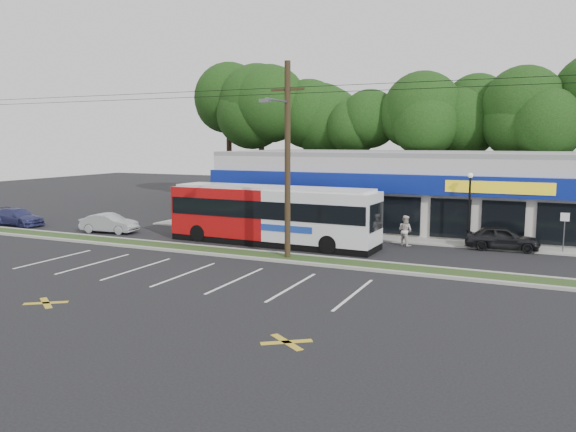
# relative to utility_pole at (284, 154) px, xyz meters

# --- Properties ---
(ground) EXTENTS (120.00, 120.00, 0.00)m
(ground) POSITION_rel_utility_pole_xyz_m (-2.83, -0.93, -5.41)
(ground) COLOR black
(ground) RESTS_ON ground
(grass_strip) EXTENTS (40.00, 1.60, 0.12)m
(grass_strip) POSITION_rel_utility_pole_xyz_m (-2.83, 0.07, -5.35)
(grass_strip) COLOR #233E19
(grass_strip) RESTS_ON ground
(curb_south) EXTENTS (40.00, 0.25, 0.14)m
(curb_south) POSITION_rel_utility_pole_xyz_m (-2.83, -0.78, -5.34)
(curb_south) COLOR #9E9E93
(curb_south) RESTS_ON ground
(curb_north) EXTENTS (40.00, 0.25, 0.14)m
(curb_north) POSITION_rel_utility_pole_xyz_m (-2.83, 0.92, -5.34)
(curb_north) COLOR #9E9E93
(curb_north) RESTS_ON ground
(sidewalk) EXTENTS (32.00, 2.20, 0.10)m
(sidewalk) POSITION_rel_utility_pole_xyz_m (2.17, 8.07, -5.36)
(sidewalk) COLOR #9E9E93
(sidewalk) RESTS_ON ground
(strip_mall) EXTENTS (25.00, 12.55, 5.30)m
(strip_mall) POSITION_rel_utility_pole_xyz_m (2.67, 14.99, -2.76)
(strip_mall) COLOR beige
(strip_mall) RESTS_ON ground
(utility_pole) EXTENTS (50.00, 2.77, 10.00)m
(utility_pole) POSITION_rel_utility_pole_xyz_m (0.00, 0.00, 0.00)
(utility_pole) COLOR black
(utility_pole) RESTS_ON ground
(lamp_post) EXTENTS (0.30, 0.30, 4.25)m
(lamp_post) POSITION_rel_utility_pole_xyz_m (8.17, 7.87, -2.74)
(lamp_post) COLOR black
(lamp_post) RESTS_ON ground
(sign_post) EXTENTS (0.45, 0.10, 2.23)m
(sign_post) POSITION_rel_utility_pole_xyz_m (13.17, 7.65, -3.86)
(sign_post) COLOR #59595E
(sign_post) RESTS_ON ground
(tree_line) EXTENTS (46.76, 6.76, 11.83)m
(tree_line) POSITION_rel_utility_pole_xyz_m (1.17, 25.07, 3.00)
(tree_line) COLOR black
(tree_line) RESTS_ON ground
(metrobus) EXTENTS (12.83, 3.10, 3.43)m
(metrobus) POSITION_rel_utility_pole_xyz_m (-2.43, 3.57, -3.60)
(metrobus) COLOR #A50C0D
(metrobus) RESTS_ON ground
(car_dark) EXTENTS (4.07, 1.90, 1.35)m
(car_dark) POSITION_rel_utility_pole_xyz_m (10.08, 7.34, -4.74)
(car_dark) COLOR black
(car_dark) RESTS_ON ground
(car_silver) EXTENTS (4.01, 1.86, 1.27)m
(car_silver) POSITION_rel_utility_pole_xyz_m (-14.14, 2.81, -4.78)
(car_silver) COLOR #9FA1A7
(car_silver) RESTS_ON ground
(car_blue) EXTENTS (4.37, 2.02, 1.24)m
(car_blue) POSITION_rel_utility_pole_xyz_m (-22.38, 2.57, -4.79)
(car_blue) COLOR navy
(car_blue) RESTS_ON ground
(pedestrian_a) EXTENTS (0.57, 0.38, 1.53)m
(pedestrian_a) POSITION_rel_utility_pole_xyz_m (1.51, 7.57, -4.65)
(pedestrian_a) COLOR beige
(pedestrian_a) RESTS_ON ground
(pedestrian_b) EXTENTS (1.08, 0.99, 1.79)m
(pedestrian_b) POSITION_rel_utility_pole_xyz_m (4.85, 6.29, -4.52)
(pedestrian_b) COLOR beige
(pedestrian_b) RESTS_ON ground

